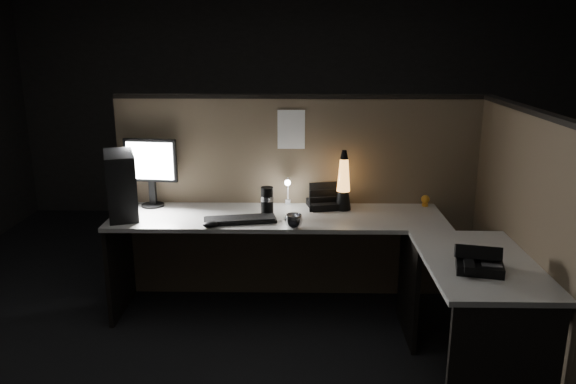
{
  "coord_description": "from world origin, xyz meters",
  "views": [
    {
      "loc": [
        -0.01,
        -3.1,
        1.92
      ],
      "look_at": [
        -0.07,
        0.35,
        0.97
      ],
      "focal_mm": 35.0,
      "sensor_mm": 36.0,
      "label": 1
    }
  ],
  "objects_px": {
    "pc_tower": "(121,185)",
    "monitor": "(151,166)",
    "desk_phone": "(478,260)",
    "keyboard": "(240,220)",
    "lava_lamp": "(343,185)"
  },
  "relations": [
    {
      "from": "pc_tower",
      "to": "lava_lamp",
      "type": "distance_m",
      "value": 1.54
    },
    {
      "from": "desk_phone",
      "to": "monitor",
      "type": "bearing_deg",
      "value": 163.88
    },
    {
      "from": "keyboard",
      "to": "lava_lamp",
      "type": "distance_m",
      "value": 0.79
    },
    {
      "from": "pc_tower",
      "to": "monitor",
      "type": "bearing_deg",
      "value": 37.69
    },
    {
      "from": "pc_tower",
      "to": "keyboard",
      "type": "height_order",
      "value": "pc_tower"
    },
    {
      "from": "pc_tower",
      "to": "desk_phone",
      "type": "bearing_deg",
      "value": -42.09
    },
    {
      "from": "monitor",
      "to": "lava_lamp",
      "type": "bearing_deg",
      "value": 3.94
    },
    {
      "from": "monitor",
      "to": "keyboard",
      "type": "bearing_deg",
      "value": -21.32
    },
    {
      "from": "keyboard",
      "to": "lava_lamp",
      "type": "height_order",
      "value": "lava_lamp"
    },
    {
      "from": "pc_tower",
      "to": "monitor",
      "type": "relative_size",
      "value": 0.89
    },
    {
      "from": "pc_tower",
      "to": "desk_phone",
      "type": "xyz_separation_m",
      "value": [
        2.17,
        -0.9,
        -0.17
      ]
    },
    {
      "from": "monitor",
      "to": "keyboard",
      "type": "height_order",
      "value": "monitor"
    },
    {
      "from": "lava_lamp",
      "to": "keyboard",
      "type": "bearing_deg",
      "value": -157.57
    },
    {
      "from": "pc_tower",
      "to": "keyboard",
      "type": "relative_size",
      "value": 0.92
    },
    {
      "from": "pc_tower",
      "to": "lava_lamp",
      "type": "relative_size",
      "value": 1.02
    }
  ]
}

